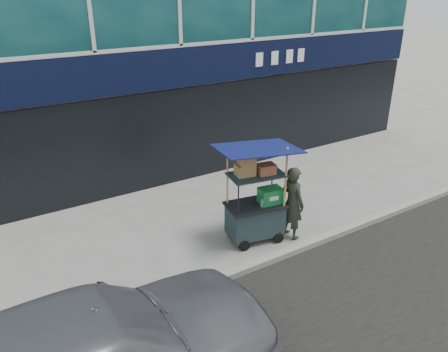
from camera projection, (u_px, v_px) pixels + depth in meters
ground at (278, 251)px, 8.43m from camera, size 80.00×80.00×0.00m
curb at (285, 253)px, 8.25m from camera, size 80.00×0.18×0.12m
vendor_cart at (256, 207)px, 8.55m from camera, size 1.65×1.30×2.03m
vendor_man at (292, 203)px, 8.62m from camera, size 0.42×0.59×1.52m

